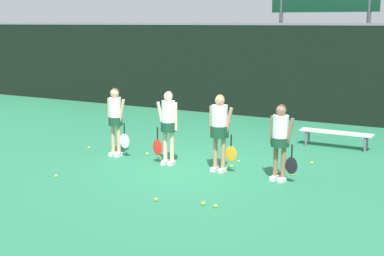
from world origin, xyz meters
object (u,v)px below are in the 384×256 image
(tennis_ball_2, at_px, (232,166))
(tennis_ball_10, at_px, (56,176))
(player_2, at_px, (220,126))
(tennis_ball_11, at_px, (203,203))
(player_1, at_px, (168,122))
(tennis_ball_5, at_px, (124,144))
(scoreboard, at_px, (324,6))
(tennis_ball_0, at_px, (279,172))
(player_3, at_px, (281,136))
(player_0, at_px, (115,116))
(tennis_ball_7, at_px, (89,148))
(bench_courtside, at_px, (336,134))
(tennis_ball_3, at_px, (216,206))
(tennis_ball_9, at_px, (147,154))
(tennis_ball_8, at_px, (156,199))
(tennis_ball_6, at_px, (312,163))
(tennis_ball_1, at_px, (239,162))
(tennis_ball_4, at_px, (292,174))

(tennis_ball_2, xyz_separation_m, tennis_ball_10, (-3.04, -2.53, -0.00))
(player_2, distance_m, tennis_ball_10, 3.75)
(tennis_ball_2, xyz_separation_m, tennis_ball_11, (0.60, -2.62, 0.00))
(player_1, height_order, tennis_ball_5, player_1)
(scoreboard, height_order, tennis_ball_0, scoreboard)
(player_3, height_order, tennis_ball_11, player_3)
(player_0, relative_size, tennis_ball_7, 24.80)
(tennis_ball_10, bearing_deg, player_0, 89.44)
(bench_courtside, bearing_deg, tennis_ball_10, -128.19)
(tennis_ball_0, distance_m, tennis_ball_3, 2.70)
(tennis_ball_5, xyz_separation_m, tennis_ball_9, (1.16, -0.64, 0.00))
(player_1, height_order, tennis_ball_9, player_1)
(bench_courtside, relative_size, player_3, 1.17)
(tennis_ball_2, xyz_separation_m, tennis_ball_8, (-0.29, -2.84, 0.00))
(tennis_ball_2, bearing_deg, tennis_ball_9, 178.41)
(tennis_ball_6, bearing_deg, tennis_ball_10, -141.14)
(tennis_ball_11, bearing_deg, tennis_ball_10, 178.60)
(bench_courtside, height_order, player_1, player_1)
(player_3, xyz_separation_m, tennis_ball_0, (-0.18, 0.51, -0.94))
(tennis_ball_6, bearing_deg, scoreboard, 103.81)
(tennis_ball_7, bearing_deg, tennis_ball_10, -66.39)
(player_0, xyz_separation_m, tennis_ball_2, (3.02, 0.35, -0.98))
(tennis_ball_5, xyz_separation_m, tennis_ball_6, (5.08, 0.46, 0.00))
(player_0, bearing_deg, scoreboard, 69.29)
(tennis_ball_1, distance_m, tennis_ball_4, 1.54)
(player_1, xyz_separation_m, tennis_ball_6, (3.01, 1.59, -0.99))
(tennis_ball_3, bearing_deg, tennis_ball_2, 108.08)
(player_1, xyz_separation_m, player_2, (1.33, 0.01, 0.02))
(tennis_ball_4, distance_m, tennis_ball_10, 5.15)
(tennis_ball_8, bearing_deg, tennis_ball_0, 63.90)
(bench_courtside, height_order, tennis_ball_4, bench_courtside)
(tennis_ball_4, xyz_separation_m, tennis_ball_7, (-5.54, -0.12, -0.00))
(player_2, bearing_deg, tennis_ball_1, 84.07)
(tennis_ball_1, distance_m, tennis_ball_3, 3.23)
(tennis_ball_6, bearing_deg, tennis_ball_0, -110.84)
(player_1, distance_m, player_3, 2.76)
(bench_courtside, distance_m, tennis_ball_8, 6.29)
(tennis_ball_2, bearing_deg, tennis_ball_7, -178.58)
(bench_courtside, xyz_separation_m, tennis_ball_4, (-0.20, -3.13, -0.35))
(tennis_ball_0, height_order, tennis_ball_6, tennis_ball_6)
(tennis_ball_0, bearing_deg, player_2, -159.62)
(tennis_ball_4, height_order, tennis_ball_11, tennis_ball_11)
(tennis_ball_4, distance_m, tennis_ball_7, 5.55)
(bench_courtside, xyz_separation_m, player_1, (-3.10, -3.56, 0.65))
(tennis_ball_0, xyz_separation_m, tennis_ball_4, (0.31, -0.04, 0.00))
(tennis_ball_6, distance_m, tennis_ball_8, 4.41)
(player_3, bearing_deg, player_2, -173.78)
(tennis_ball_11, bearing_deg, tennis_ball_4, 72.17)
(scoreboard, xyz_separation_m, player_3, (1.45, -8.52, -2.89))
(scoreboard, relative_size, tennis_ball_0, 75.18)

